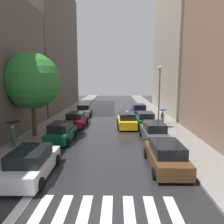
# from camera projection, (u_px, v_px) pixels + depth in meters

# --- Properties ---
(ground_plane) EXTENTS (28.00, 72.00, 0.04)m
(ground_plane) POSITION_uv_depth(u_px,v_px,m) (111.00, 116.00, 30.94)
(ground_plane) COLOR #232326
(sidewalk_left) EXTENTS (3.00, 72.00, 0.15)m
(sidewalk_left) POSITION_uv_depth(u_px,v_px,m) (66.00, 115.00, 31.09)
(sidewalk_left) COLOR gray
(sidewalk_left) RESTS_ON ground
(sidewalk_right) EXTENTS (3.00, 72.00, 0.15)m
(sidewalk_right) POSITION_uv_depth(u_px,v_px,m) (157.00, 115.00, 30.77)
(sidewalk_right) COLOR gray
(sidewalk_right) RESTS_ON ground
(crosswalk_stripes) EXTENTS (6.75, 2.20, 0.01)m
(crosswalk_stripes) POSITION_uv_depth(u_px,v_px,m) (96.00, 210.00, 8.73)
(crosswalk_stripes) COLOR silver
(crosswalk_stripes) RESTS_ON ground
(building_left_mid) EXTENTS (6.00, 21.75, 21.30)m
(building_left_mid) POSITION_uv_depth(u_px,v_px,m) (49.00, 47.00, 37.04)
(building_left_mid) COLOR #564C47
(building_left_mid) RESTS_ON ground
(building_right_mid) EXTENTS (6.00, 18.38, 23.46)m
(building_right_mid) POSITION_uv_depth(u_px,v_px,m) (183.00, 36.00, 33.33)
(building_right_mid) COLOR #B2A38C
(building_right_mid) RESTS_ON ground
(parked_car_left_nearest) EXTENTS (2.24, 4.74, 1.59)m
(parked_car_left_nearest) POSITION_uv_depth(u_px,v_px,m) (31.00, 163.00, 11.66)
(parked_car_left_nearest) COLOR silver
(parked_car_left_nearest) RESTS_ON ground
(parked_car_left_second) EXTENTS (2.11, 4.29, 1.61)m
(parked_car_left_second) POSITION_uv_depth(u_px,v_px,m) (61.00, 132.00, 18.27)
(parked_car_left_second) COLOR #0C4C2D
(parked_car_left_second) RESTS_ON ground
(parked_car_left_third) EXTENTS (2.18, 4.68, 1.58)m
(parked_car_left_third) POSITION_uv_depth(u_px,v_px,m) (76.00, 120.00, 24.07)
(parked_car_left_third) COLOR maroon
(parked_car_left_third) RESTS_ON ground
(parked_car_left_fourth) EXTENTS (2.10, 4.24, 1.66)m
(parked_car_left_fourth) POSITION_uv_depth(u_px,v_px,m) (84.00, 110.00, 30.66)
(parked_car_left_fourth) COLOR #B2B7BF
(parked_car_left_fourth) RESTS_ON ground
(parked_car_right_nearest) EXTENTS (2.17, 4.78, 1.57)m
(parked_car_right_nearest) POSITION_uv_depth(u_px,v_px,m) (166.00, 156.00, 12.84)
(parked_car_right_nearest) COLOR brown
(parked_car_right_nearest) RESTS_ON ground
(parked_car_right_second) EXTENTS (2.08, 4.84, 1.64)m
(parked_car_right_second) POSITION_uv_depth(u_px,v_px,m) (154.00, 132.00, 18.28)
(parked_car_right_second) COLOR #474C51
(parked_car_right_second) RESTS_ON ground
(parked_car_right_third) EXTENTS (2.07, 4.21, 1.63)m
(parked_car_right_third) POSITION_uv_depth(u_px,v_px,m) (145.00, 120.00, 23.80)
(parked_car_right_third) COLOR #0C4C2D
(parked_car_right_third) RESTS_ON ground
(parked_car_right_fourth) EXTENTS (2.16, 4.39, 1.78)m
(parked_car_right_fourth) POSITION_uv_depth(u_px,v_px,m) (139.00, 111.00, 29.89)
(parked_car_right_fourth) COLOR navy
(parked_car_right_fourth) RESTS_ON ground
(taxi_midroad) EXTENTS (2.20, 4.72, 1.81)m
(taxi_midroad) POSITION_uv_depth(u_px,v_px,m) (127.00, 120.00, 23.46)
(taxi_midroad) COLOR yellow
(taxi_midroad) RESTS_ON ground
(pedestrian_near_tree) EXTENTS (1.07, 1.07, 1.91)m
(pedestrian_near_tree) POSITION_uv_depth(u_px,v_px,m) (163.00, 114.00, 22.73)
(pedestrian_near_tree) COLOR #38513D
(pedestrian_near_tree) RESTS_ON sidewalk_right
(pedestrian_by_kerb) EXTENTS (1.09, 1.09, 1.93)m
(pedestrian_by_kerb) POSITION_uv_depth(u_px,v_px,m) (13.00, 128.00, 16.16)
(pedestrian_by_kerb) COLOR navy
(pedestrian_by_kerb) RESTS_ON sidewalk_left
(street_tree_left) EXTENTS (4.90, 4.90, 7.39)m
(street_tree_left) POSITION_uv_depth(u_px,v_px,m) (32.00, 81.00, 18.70)
(street_tree_left) COLOR #513823
(street_tree_left) RESTS_ON sidewalk_left
(lamp_post_right) EXTENTS (0.60, 0.28, 6.45)m
(lamp_post_right) POSITION_uv_depth(u_px,v_px,m) (159.00, 91.00, 24.02)
(lamp_post_right) COLOR #595B60
(lamp_post_right) RESTS_ON sidewalk_right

